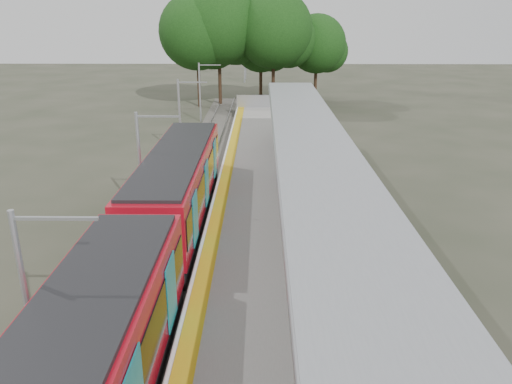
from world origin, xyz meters
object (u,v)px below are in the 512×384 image
train (145,251)px  litter_bin (343,289)px  bench_mid (298,173)px  bench_far (292,142)px  info_pillar_far (306,227)px

train → litter_bin: (6.53, -1.43, -0.59)m
train → bench_mid: size_ratio=17.77×
bench_far → litter_bin: bench_far is taller
train → bench_far: bearing=70.8°
bench_far → litter_bin: (0.60, -18.42, -0.13)m
bench_mid → info_pillar_far: info_pillar_far is taller
train → info_pillar_far: train is taller
bench_mid → litter_bin: 11.77m
train → litter_bin: 6.71m
train → bench_mid: train is taller
bench_mid → litter_bin: (0.61, -11.75, -0.08)m
bench_far → info_pillar_far: 14.15m
bench_mid → bench_far: bearing=97.6°
bench_mid → bench_far: size_ratio=0.91×
info_pillar_far → bench_mid: bearing=78.1°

